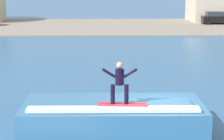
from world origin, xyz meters
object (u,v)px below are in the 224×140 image
(surfer, at_px, (120,81))
(car_far_shore, at_px, (216,18))
(surfboard, at_px, (123,104))
(wave_crest, at_px, (113,116))

(surfer, height_order, car_far_shore, surfer)
(surfboard, bearing_deg, car_far_shore, 70.76)
(surfer, distance_m, car_far_shore, 43.44)
(car_far_shore, bearing_deg, surfer, -109.36)
(wave_crest, bearing_deg, surfer, -70.71)
(wave_crest, distance_m, surfer, 1.75)
(surfer, bearing_deg, surfboard, 14.31)
(surfboard, relative_size, car_far_shore, 0.47)
(surfer, xyz_separation_m, car_far_shore, (14.40, 40.97, -1.23))
(wave_crest, distance_m, car_far_shore, 42.87)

